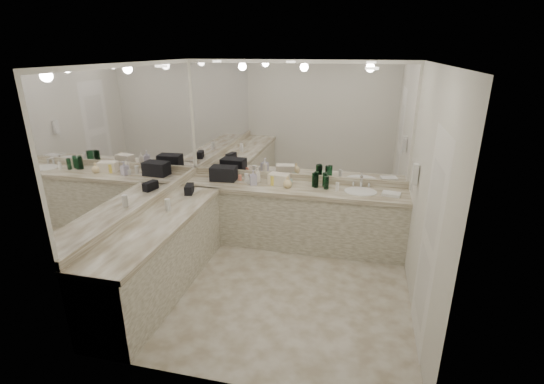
% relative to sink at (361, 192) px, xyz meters
% --- Properties ---
extents(floor, '(3.20, 3.20, 0.00)m').
position_rel_sink_xyz_m(floor, '(-0.95, -1.20, -0.90)').
color(floor, '#BCB4A2').
rests_on(floor, ground).
extents(ceiling, '(3.20, 3.20, 0.00)m').
position_rel_sink_xyz_m(ceiling, '(-0.95, -1.20, 1.71)').
color(ceiling, white).
rests_on(ceiling, floor).
extents(wall_back, '(3.20, 0.02, 2.60)m').
position_rel_sink_xyz_m(wall_back, '(-0.95, 0.30, 0.41)').
color(wall_back, beige).
rests_on(wall_back, floor).
extents(wall_left, '(0.02, 3.00, 2.60)m').
position_rel_sink_xyz_m(wall_left, '(-2.55, -1.20, 0.41)').
color(wall_left, beige).
rests_on(wall_left, floor).
extents(wall_right, '(0.02, 3.00, 2.60)m').
position_rel_sink_xyz_m(wall_right, '(0.65, -1.20, 0.41)').
color(wall_right, beige).
rests_on(wall_right, floor).
extents(vanity_back_base, '(3.20, 0.60, 0.84)m').
position_rel_sink_xyz_m(vanity_back_base, '(-0.95, 0.00, -0.48)').
color(vanity_back_base, beige).
rests_on(vanity_back_base, floor).
extents(vanity_back_top, '(3.20, 0.64, 0.06)m').
position_rel_sink_xyz_m(vanity_back_top, '(-0.95, -0.01, -0.03)').
color(vanity_back_top, beige).
rests_on(vanity_back_top, vanity_back_base).
extents(vanity_left_base, '(0.60, 2.40, 0.84)m').
position_rel_sink_xyz_m(vanity_left_base, '(-2.25, -1.50, -0.48)').
color(vanity_left_base, beige).
rests_on(vanity_left_base, floor).
extents(vanity_left_top, '(0.64, 2.42, 0.06)m').
position_rel_sink_xyz_m(vanity_left_top, '(-2.24, -1.50, -0.03)').
color(vanity_left_top, beige).
rests_on(vanity_left_top, vanity_left_base).
extents(backsplash_back, '(3.20, 0.04, 0.10)m').
position_rel_sink_xyz_m(backsplash_back, '(-0.95, 0.28, 0.05)').
color(backsplash_back, beige).
rests_on(backsplash_back, vanity_back_top).
extents(backsplash_left, '(0.04, 3.00, 0.10)m').
position_rel_sink_xyz_m(backsplash_left, '(-2.53, -1.20, 0.05)').
color(backsplash_left, beige).
rests_on(backsplash_left, vanity_left_top).
extents(mirror_back, '(3.12, 0.01, 1.55)m').
position_rel_sink_xyz_m(mirror_back, '(-0.95, 0.29, 0.88)').
color(mirror_back, white).
rests_on(mirror_back, wall_back).
extents(mirror_left, '(0.01, 2.92, 1.55)m').
position_rel_sink_xyz_m(mirror_left, '(-2.54, -1.20, 0.88)').
color(mirror_left, white).
rests_on(mirror_left, wall_left).
extents(sink, '(0.44, 0.44, 0.03)m').
position_rel_sink_xyz_m(sink, '(0.00, 0.00, 0.00)').
color(sink, white).
rests_on(sink, vanity_back_top).
extents(faucet, '(0.24, 0.16, 0.14)m').
position_rel_sink_xyz_m(faucet, '(0.00, 0.21, 0.07)').
color(faucet, silver).
rests_on(faucet, vanity_back_top).
extents(wall_phone, '(0.06, 0.10, 0.24)m').
position_rel_sink_xyz_m(wall_phone, '(0.61, -0.50, 0.46)').
color(wall_phone, white).
rests_on(wall_phone, wall_right).
extents(door, '(0.02, 0.82, 2.10)m').
position_rel_sink_xyz_m(door, '(0.64, -1.70, 0.16)').
color(door, white).
rests_on(door, wall_right).
extents(black_toiletry_bag, '(0.39, 0.26, 0.21)m').
position_rel_sink_xyz_m(black_toiletry_bag, '(-1.99, 0.06, 0.11)').
color(black_toiletry_bag, black).
rests_on(black_toiletry_bag, vanity_back_top).
extents(black_bag_spill, '(0.15, 0.23, 0.12)m').
position_rel_sink_xyz_m(black_bag_spill, '(-2.25, -0.59, 0.06)').
color(black_bag_spill, black).
rests_on(black_bag_spill, vanity_left_top).
extents(cream_cosmetic_case, '(0.31, 0.22, 0.16)m').
position_rel_sink_xyz_m(cream_cosmetic_case, '(-1.15, 0.05, 0.09)').
color(cream_cosmetic_case, beige).
rests_on(cream_cosmetic_case, vanity_back_top).
extents(hand_towel, '(0.26, 0.20, 0.04)m').
position_rel_sink_xyz_m(hand_towel, '(0.40, -0.06, 0.02)').
color(hand_towel, white).
rests_on(hand_towel, vanity_back_top).
extents(lotion_left, '(0.07, 0.07, 0.15)m').
position_rel_sink_xyz_m(lotion_left, '(-2.25, -1.20, 0.08)').
color(lotion_left, white).
rests_on(lotion_left, vanity_left_top).
extents(soap_bottle_a, '(0.10, 0.10, 0.21)m').
position_rel_sink_xyz_m(soap_bottle_a, '(-1.47, 0.08, 0.11)').
color(soap_bottle_a, white).
rests_on(soap_bottle_a, vanity_back_top).
extents(soap_bottle_b, '(0.13, 0.13, 0.22)m').
position_rel_sink_xyz_m(soap_bottle_b, '(-1.51, -0.05, 0.11)').
color(soap_bottle_b, '#B8B2CB').
rests_on(soap_bottle_b, vanity_back_top).
extents(soap_bottle_c, '(0.14, 0.14, 0.17)m').
position_rel_sink_xyz_m(soap_bottle_c, '(-1.01, -0.06, 0.09)').
color(soap_bottle_c, beige).
rests_on(soap_bottle_c, vanity_back_top).
extents(green_bottle_0, '(0.07, 0.07, 0.20)m').
position_rel_sink_xyz_m(green_bottle_0, '(-0.50, 0.11, 0.11)').
color(green_bottle_0, '#124424').
rests_on(green_bottle_0, vanity_back_top).
extents(green_bottle_1, '(0.07, 0.07, 0.18)m').
position_rel_sink_xyz_m(green_bottle_1, '(-0.47, 0.01, 0.10)').
color(green_bottle_1, '#124424').
rests_on(green_bottle_1, vanity_back_top).
extents(green_bottle_2, '(0.07, 0.07, 0.18)m').
position_rel_sink_xyz_m(green_bottle_2, '(-0.62, 0.04, 0.10)').
color(green_bottle_2, '#124424').
rests_on(green_bottle_2, vanity_back_top).
extents(green_bottle_3, '(0.07, 0.07, 0.20)m').
position_rel_sink_xyz_m(green_bottle_3, '(-0.64, 0.07, 0.10)').
color(green_bottle_3, '#124424').
rests_on(green_bottle_3, vanity_back_top).
extents(green_bottle_4, '(0.06, 0.06, 0.21)m').
position_rel_sink_xyz_m(green_bottle_4, '(-0.62, 0.09, 0.11)').
color(green_bottle_4, '#124424').
rests_on(green_bottle_4, vanity_back_top).
extents(amenity_bottle_0, '(0.05, 0.05, 0.12)m').
position_rel_sink_xyz_m(amenity_bottle_0, '(-0.32, -0.02, 0.06)').
color(amenity_bottle_0, white).
rests_on(amenity_bottle_0, vanity_back_top).
extents(amenity_bottle_1, '(0.06, 0.06, 0.14)m').
position_rel_sink_xyz_m(amenity_bottle_1, '(-1.23, -0.00, 0.07)').
color(amenity_bottle_1, '#F2D84C').
rests_on(amenity_bottle_1, vanity_back_top).
extents(amenity_bottle_2, '(0.06, 0.06, 0.06)m').
position_rel_sink_xyz_m(amenity_bottle_2, '(-1.00, 0.13, 0.04)').
color(amenity_bottle_2, silver).
rests_on(amenity_bottle_2, vanity_back_top).
extents(amenity_bottle_3, '(0.06, 0.06, 0.11)m').
position_rel_sink_xyz_m(amenity_bottle_3, '(-2.11, 0.11, 0.06)').
color(amenity_bottle_3, silver).
rests_on(amenity_bottle_3, vanity_back_top).
extents(amenity_bottle_4, '(0.06, 0.06, 0.12)m').
position_rel_sink_xyz_m(amenity_bottle_4, '(-1.65, 0.07, 0.06)').
color(amenity_bottle_4, white).
rests_on(amenity_bottle_4, vanity_back_top).
extents(amenity_bottle_5, '(0.05, 0.05, 0.08)m').
position_rel_sink_xyz_m(amenity_bottle_5, '(-1.58, -0.03, 0.05)').
color(amenity_bottle_5, white).
rests_on(amenity_bottle_5, vanity_back_top).
extents(amenity_bottle_6, '(0.05, 0.05, 0.09)m').
position_rel_sink_xyz_m(amenity_bottle_6, '(-1.75, 0.09, 0.05)').
color(amenity_bottle_6, '#E57F66').
rests_on(amenity_bottle_6, vanity_back_top).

